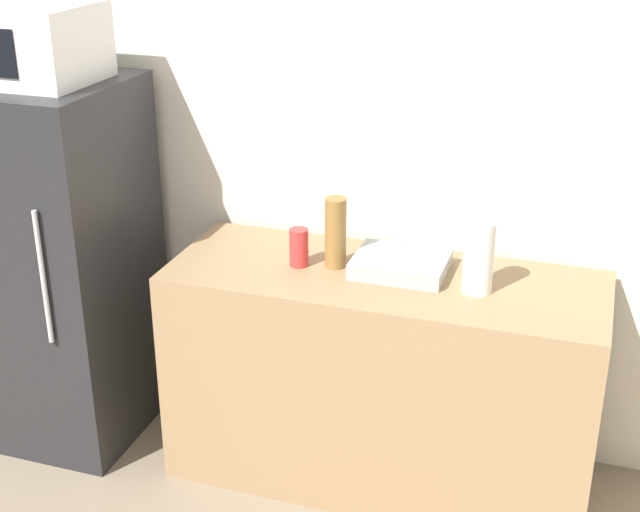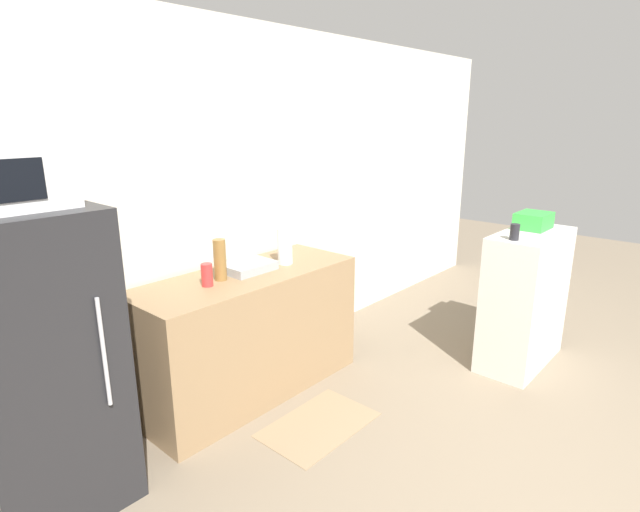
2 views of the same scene
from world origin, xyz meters
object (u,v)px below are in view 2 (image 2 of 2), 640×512
at_px(jar, 515,232).
at_px(paper_towel_roll, 285,246).
at_px(bottle_short, 207,275).
at_px(basket, 533,221).
at_px(bottle_tall, 220,260).
at_px(refrigerator, 37,365).
at_px(microwave, 5,176).

distance_m(jar, paper_towel_roll, 1.65).
xyz_separation_m(bottle_short, basket, (2.22, -1.24, 0.18)).
height_order(bottle_short, basket, basket).
height_order(bottle_tall, bottle_short, bottle_tall).
height_order(jar, paper_towel_roll, jar).
relative_size(bottle_tall, paper_towel_roll, 1.04).
distance_m(refrigerator, basket, 3.50).
height_order(refrigerator, bottle_tall, refrigerator).
bearing_deg(basket, jar, -176.01).
xyz_separation_m(basket, jar, (-0.47, -0.03, -0.01)).
bearing_deg(basket, microwave, 160.07).
bearing_deg(bottle_tall, microwave, -175.79).
relative_size(refrigerator, microwave, 3.24).
bearing_deg(jar, refrigerator, 156.45).
height_order(microwave, bottle_short, microwave).
xyz_separation_m(bottle_tall, bottle_short, (-0.13, -0.04, -0.06)).
height_order(microwave, jar, microwave).
bearing_deg(refrigerator, bottle_short, 2.70).
bearing_deg(microwave, jar, -23.53).
xyz_separation_m(jar, paper_towel_roll, (-1.07, 1.26, -0.11)).
distance_m(bottle_tall, paper_towel_roll, 0.55).
bearing_deg(jar, microwave, 156.47).
bearing_deg(paper_towel_roll, refrigerator, -178.79).
bearing_deg(jar, basket, 3.99).
xyz_separation_m(bottle_tall, basket, (2.09, -1.27, 0.11)).
bearing_deg(bottle_short, refrigerator, -177.30).
relative_size(basket, jar, 2.54).
xyz_separation_m(refrigerator, paper_towel_roll, (1.73, 0.04, 0.26)).
xyz_separation_m(bottle_short, paper_towel_roll, (0.68, -0.01, 0.06)).
height_order(bottle_short, jar, jar).
height_order(refrigerator, jar, refrigerator).
relative_size(refrigerator, jar, 13.19).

